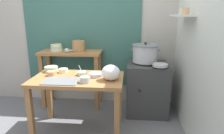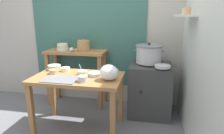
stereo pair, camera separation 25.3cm
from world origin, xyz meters
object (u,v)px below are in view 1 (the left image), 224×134
Objects in this scene: plastic_bag at (111,73)px; prep_bowl_4 at (85,79)px; serving_tray at (61,81)px; prep_bowl_0 at (114,72)px; prep_bowl_1 at (82,73)px; ladle at (67,50)px; prep_bowl_2 at (63,70)px; prep_bowl_3 at (96,75)px; prep_bowl_6 at (51,73)px; wide_pan at (160,65)px; prep_table at (78,86)px; steamer_pot at (145,53)px; back_shelf_table at (71,65)px; prep_bowl_5 at (51,69)px; clay_pot at (79,46)px; bowl_stack_enamel at (56,48)px; stove_block at (146,88)px.

plastic_bag reaches higher than prep_bowl_4.
serving_tray is 3.64× the size of prep_bowl_0.
prep_bowl_0 is 0.41m from prep_bowl_1.
prep_bowl_2 is at bearing -81.13° from ladle.
plastic_bag is 1.28× the size of prep_bowl_3.
prep_bowl_6 is at bearing -125.40° from prep_bowl_2.
ladle reaches higher than plastic_bag.
prep_bowl_3 is (-0.83, -0.34, -0.05)m from wide_pan.
steamer_pot is (0.85, 0.63, 0.30)m from prep_table.
prep_table is at bearing -143.42° from steamer_pot.
prep_bowl_1 is at bearing -63.14° from back_shelf_table.
plastic_bag is (0.72, -0.70, -0.12)m from ladle.
prep_bowl_1 reaches higher than prep_bowl_6.
prep_bowl_4 is at bearing -25.34° from prep_bowl_6.
serving_tray is (-0.15, -0.17, 0.12)m from prep_table.
prep_bowl_4 reaches higher than prep_bowl_5.
back_shelf_table is 1.39m from wide_pan.
back_shelf_table is 7.32× the size of prep_bowl_1.
prep_bowl_3 is (-0.20, 0.12, -0.07)m from plastic_bag.
prep_bowl_0 is (0.73, -0.57, 0.07)m from back_shelf_table.
clay_pot is 0.37m from bowl_stack_enamel.
plastic_bag is 0.78m from wide_pan.
plastic_bag is at bearing -41.60° from bowl_stack_enamel.
prep_bowl_6 is (-0.05, -0.70, 0.07)m from back_shelf_table.
steamer_pot is 1.34m from prep_bowl_5.
prep_bowl_6 is at bearing -93.83° from back_shelf_table.
wide_pan is at bearing 25.22° from serving_tray.
prep_bowl_2 is 0.53m from prep_bowl_4.
stove_block is 0.74m from prep_bowl_0.
wide_pan is 1.30m from prep_bowl_2.
plastic_bag reaches higher than prep_bowl_6.
wide_pan is 1.88× the size of prep_bowl_0.
clay_pot is 0.76m from prep_bowl_6.
steamer_pot is at bearing 22.15° from prep_bowl_2.
steamer_pot is at bearing 42.18° from prep_bowl_3.
clay_pot reaches higher than back_shelf_table.
prep_bowl_3 is (0.74, -0.71, -0.21)m from bowl_stack_enamel.
plastic_bag is at bearing -31.67° from prep_bowl_3.
stove_block is 7.46× the size of prep_bowl_6.
serving_tray is 2.35× the size of prep_bowl_3.
steamer_pot reaches higher than prep_bowl_5.
steamer_pot is 1.07× the size of serving_tray.
plastic_bag is (0.58, -0.81, -0.17)m from clay_pot.
prep_bowl_4 is 0.68m from prep_bowl_5.
ladle is at bearing 98.87° from prep_bowl_2.
bowl_stack_enamel is 0.68m from prep_bowl_2.
steamer_pot is (-0.04, 0.02, 0.53)m from stove_block.
ladle is 1.28× the size of wide_pan.
ladle is 0.80m from prep_bowl_3.
plastic_bag reaches higher than back_shelf_table.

